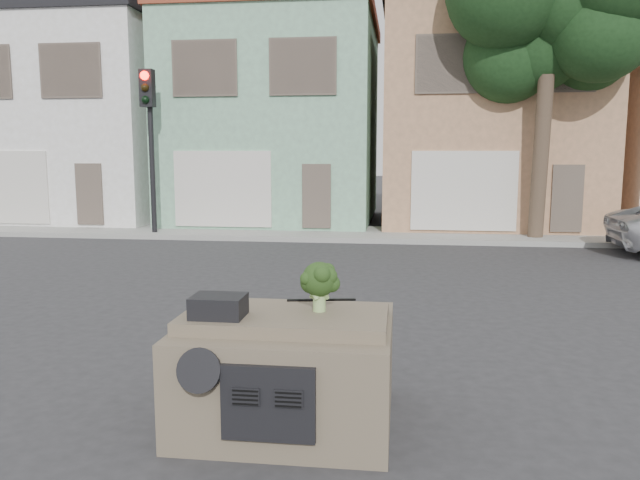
# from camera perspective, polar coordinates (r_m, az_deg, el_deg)

# --- Properties ---
(ground_plane) EXTENTS (120.00, 120.00, 0.00)m
(ground_plane) POSITION_cam_1_polar(r_m,az_deg,el_deg) (9.21, 0.46, -8.49)
(ground_plane) COLOR #303033
(ground_plane) RESTS_ON ground
(sidewalk) EXTENTS (40.00, 3.00, 0.15)m
(sidewalk) POSITION_cam_1_polar(r_m,az_deg,el_deg) (19.46, 4.19, 0.53)
(sidewalk) COLOR gray
(sidewalk) RESTS_ON ground
(townhouse_white) EXTENTS (7.20, 8.20, 7.55)m
(townhouse_white) POSITION_cam_1_polar(r_m,az_deg,el_deg) (26.23, -20.33, 10.10)
(townhouse_white) COLOR white
(townhouse_white) RESTS_ON ground
(townhouse_mint) EXTENTS (7.20, 8.20, 7.55)m
(townhouse_mint) POSITION_cam_1_polar(r_m,az_deg,el_deg) (23.74, -3.77, 10.84)
(townhouse_mint) COLOR #80B392
(townhouse_mint) RESTS_ON ground
(townhouse_tan) EXTENTS (7.20, 8.20, 7.55)m
(townhouse_tan) POSITION_cam_1_polar(r_m,az_deg,el_deg) (23.48, 14.82, 10.63)
(townhouse_tan) COLOR tan
(townhouse_tan) RESTS_ON ground
(traffic_signal) EXTENTS (0.40, 0.40, 5.10)m
(traffic_signal) POSITION_cam_1_polar(r_m,az_deg,el_deg) (19.77, -15.24, 7.58)
(traffic_signal) COLOR black
(traffic_signal) RESTS_ON ground
(tree_near) EXTENTS (4.40, 4.00, 8.50)m
(tree_near) POSITION_cam_1_polar(r_m,az_deg,el_deg) (19.05, 19.78, 12.51)
(tree_near) COLOR #183617
(tree_near) RESTS_ON ground
(car_dashboard) EXTENTS (2.00, 1.80, 1.12)m
(car_dashboard) POSITION_cam_1_polar(r_m,az_deg,el_deg) (6.22, -2.94, -11.35)
(car_dashboard) COLOR brown
(car_dashboard) RESTS_ON ground
(instrument_hump) EXTENTS (0.48, 0.38, 0.20)m
(instrument_hump) POSITION_cam_1_polar(r_m,az_deg,el_deg) (5.83, -9.26, -5.99)
(instrument_hump) COLOR black
(instrument_hump) RESTS_ON car_dashboard
(wiper_arm) EXTENTS (0.69, 0.15, 0.02)m
(wiper_arm) POSITION_cam_1_polar(r_m,az_deg,el_deg) (6.37, 0.12, -5.49)
(wiper_arm) COLOR black
(wiper_arm) RESTS_ON car_dashboard
(broccoli) EXTENTS (0.56, 0.56, 0.49)m
(broccoli) POSITION_cam_1_polar(r_m,az_deg,el_deg) (5.92, -0.07, -4.24)
(broccoli) COLOR #1D3312
(broccoli) RESTS_ON car_dashboard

